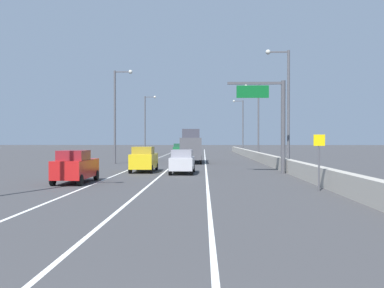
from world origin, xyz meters
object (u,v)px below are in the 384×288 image
lamp_post_right_fourth (242,123)px  speed_advisory_sign (319,158)px  car_red_2 (75,167)px  car_silver_3 (182,162)px  lamp_post_right_second (286,102)px  lamp_post_left_far (146,121)px  lamp_post_right_third (257,116)px  car_yellow_1 (144,159)px  lamp_post_left_mid (117,110)px  box_truck (191,147)px  car_green_0 (179,149)px  overhead_sign_gantry (274,115)px

lamp_post_right_fourth → speed_advisory_sign: bearing=-91.3°
car_red_2 → car_silver_3: car_red_2 is taller
lamp_post_right_second → lamp_post_left_far: size_ratio=1.00×
lamp_post_right_third → car_yellow_1: bearing=-115.7°
lamp_post_right_second → lamp_post_left_mid: bearing=147.5°
lamp_post_right_third → box_truck: (-9.18, -11.21, -4.25)m
car_green_0 → lamp_post_right_second: bearing=-73.8°
speed_advisory_sign → lamp_post_right_second: lamp_post_right_second is taller
lamp_post_right_third → lamp_post_right_fourth: size_ratio=1.00×
overhead_sign_gantry → lamp_post_right_third: 27.92m
lamp_post_right_fourth → car_green_0: lamp_post_right_fourth is taller
lamp_post_right_second → lamp_post_left_far: 44.02m
lamp_post_right_fourth → overhead_sign_gantry: bearing=-92.1°
overhead_sign_gantry → car_yellow_1: bearing=172.7°
lamp_post_left_mid → car_red_2: lamp_post_left_mid is taller
lamp_post_left_far → lamp_post_right_third: bearing=-41.3°
overhead_sign_gantry → lamp_post_right_second: (1.55, 3.29, 1.37)m
lamp_post_right_second → car_green_0: size_ratio=2.64×
lamp_post_right_second → car_green_0: lamp_post_right_second is taller
overhead_sign_gantry → lamp_post_left_far: bearing=110.2°
overhead_sign_gantry → lamp_post_left_mid: size_ratio=0.70×
car_green_0 → lamp_post_left_far: bearing=-178.9°
car_green_0 → car_silver_3: size_ratio=0.86×
car_yellow_1 → overhead_sign_gantry: bearing=-7.3°
overhead_sign_gantry → lamp_post_right_fourth: 52.41m
speed_advisory_sign → lamp_post_left_far: lamp_post_left_far is taller
speed_advisory_sign → lamp_post_left_mid: 31.12m
box_truck → lamp_post_right_fourth: bearing=75.6°
car_red_2 → car_silver_3: bearing=51.3°
car_green_0 → car_yellow_1: (-0.56, -42.38, 0.05)m
lamp_post_left_mid → car_yellow_1: 14.60m
lamp_post_right_third → lamp_post_right_fourth: 24.53m
lamp_post_left_mid → car_silver_3: bearing=-60.6°
lamp_post_left_mid → overhead_sign_gantry: bearing=-42.4°
lamp_post_right_second → car_red_2: bearing=-143.0°
lamp_post_right_second → lamp_post_right_third: (0.42, 24.53, 0.00)m
speed_advisory_sign → car_silver_3: speed_advisory_sign is taller
box_truck → speed_advisory_sign: bearing=-75.1°
lamp_post_right_second → lamp_post_right_third: size_ratio=1.00×
overhead_sign_gantry → car_yellow_1: 11.43m
lamp_post_right_fourth → lamp_post_left_far: size_ratio=1.00×
lamp_post_left_mid → car_silver_3: lamp_post_left_mid is taller
lamp_post_right_third → car_silver_3: 30.10m
speed_advisory_sign → lamp_post_right_fourth: 64.66m
overhead_sign_gantry → lamp_post_right_fourth: bearing=87.9°
lamp_post_right_fourth → car_red_2: 62.79m
car_yellow_1 → car_silver_3: 3.74m
speed_advisory_sign → lamp_post_left_far: bearing=106.5°
overhead_sign_gantry → lamp_post_left_far: lamp_post_left_far is taller
overhead_sign_gantry → car_green_0: size_ratio=1.85×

